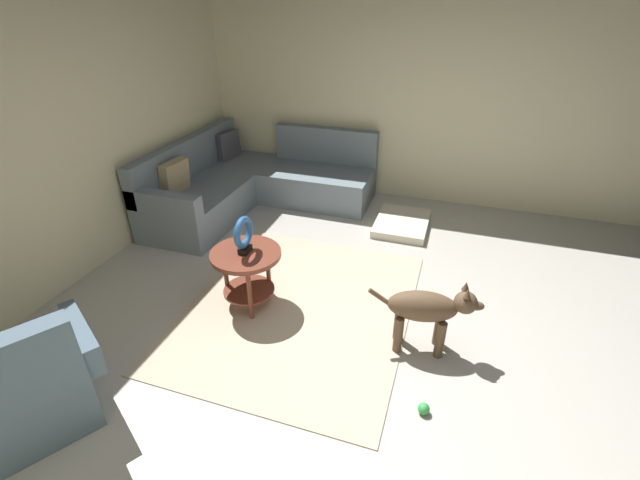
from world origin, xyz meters
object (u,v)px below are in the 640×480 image
(sectional_couch, at_px, (253,184))
(side_table, at_px, (247,264))
(armchair, at_px, (31,390))
(dog_toy_ball, at_px, (424,409))
(dog, at_px, (428,310))
(dog_bed_mat, at_px, (402,223))
(torus_sculpture, at_px, (244,234))

(sectional_couch, height_order, side_table, sectional_couch)
(armchair, height_order, dog_toy_ball, armchair)
(sectional_couch, bearing_deg, dog, -129.43)
(dog_bed_mat, distance_m, dog_toy_ball, 2.67)
(armchair, bearing_deg, side_table, 7.96)
(armchair, relative_size, dog_toy_ball, 12.56)
(armchair, bearing_deg, dog, -24.65)
(dog_toy_ball, bearing_deg, sectional_couch, 43.77)
(sectional_couch, height_order, torus_sculpture, sectional_couch)
(side_table, relative_size, dog, 0.71)
(sectional_couch, relative_size, torus_sculpture, 6.90)
(armchair, relative_size, torus_sculpture, 3.05)
(sectional_couch, distance_m, torus_sculpture, 2.15)
(dog, relative_size, dog_toy_ball, 10.65)
(armchair, bearing_deg, dog_bed_mat, 4.99)
(armchair, xyz_separation_m, side_table, (1.56, -0.69, 0.09))
(side_table, bearing_deg, torus_sculpture, -90.00)
(sectional_couch, relative_size, dog_toy_ball, 28.37)
(side_table, xyz_separation_m, dog_bed_mat, (1.90, -1.06, -0.37))
(torus_sculpture, distance_m, dog_toy_ball, 1.89)
(sectional_couch, height_order, dog_bed_mat, sectional_couch)
(dog, bearing_deg, dog_bed_mat, -175.58)
(dog_bed_mat, xyz_separation_m, dog_toy_ball, (-2.61, -0.56, -0.01))
(dog_bed_mat, bearing_deg, torus_sculpture, 150.99)
(sectional_couch, bearing_deg, side_table, -155.14)
(dog, bearing_deg, torus_sculpture, -102.20)
(sectional_couch, distance_m, dog, 3.14)
(side_table, distance_m, dog, 1.54)
(dog_bed_mat, height_order, dog, dog)
(sectional_couch, bearing_deg, armchair, -176.72)
(torus_sculpture, bearing_deg, dog_bed_mat, -29.01)
(sectional_couch, distance_m, dog_bed_mat, 1.96)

